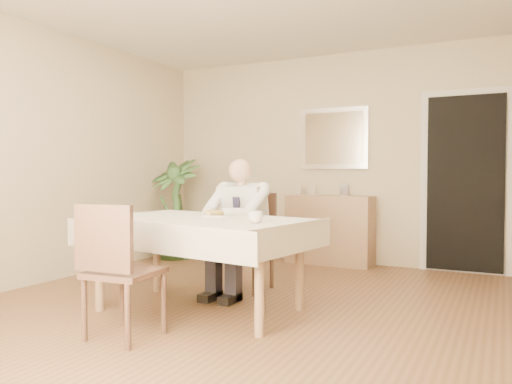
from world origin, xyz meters
The scene contains 17 objects.
room centered at (0.00, 0.00, 1.30)m, with size 5.00×5.02×2.60m.
doorway centered at (1.55, 2.46, 1.00)m, with size 0.96×0.07×2.10m.
mirror centered at (0.03, 2.47, 1.55)m, with size 0.86×0.04×0.76m.
dining_table centered at (-0.26, -0.15, 0.67)m, with size 1.87×1.29×0.75m.
chair_far centered at (-0.26, 0.73, 0.52)m, with size 0.49×0.49×0.92m.
chair_near centered at (-0.34, -1.03, 0.51)m, with size 0.47×0.47×0.91m.
seated_man centered at (-0.26, 0.44, 0.69)m, with size 0.48×0.72×1.24m.
plate centered at (-0.22, 0.02, 0.76)m, with size 0.26×0.26×0.02m, color white.
food centered at (-0.22, 0.02, 0.78)m, with size 0.14×0.14×0.06m, color olive.
knife centered at (-0.18, -0.04, 0.78)m, with size 0.01×0.01×0.13m, color silver.
fork centered at (-0.26, -0.04, 0.78)m, with size 0.01×0.01×0.13m, color silver.
coffee_mug centered at (0.34, -0.33, 0.80)m, with size 0.11×0.11×0.09m, color white.
sideboard centered at (0.03, 2.32, 0.42)m, with size 1.05×0.36×0.84m, color #906B4A.
photo_frame_left centered at (-0.42, 2.40, 0.91)m, with size 0.10×0.02×0.14m, color silver.
photo_frame_center centered at (-0.21, 2.34, 0.91)m, with size 0.10×0.02×0.14m, color silver.
photo_frame_right centered at (0.18, 2.40, 0.91)m, with size 0.10×0.02×0.14m, color silver.
potted_palm centered at (-1.95, 1.84, 0.65)m, with size 0.73×0.73×1.30m, color #325728.
Camera 1 is at (1.94, -3.54, 1.11)m, focal length 35.00 mm.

